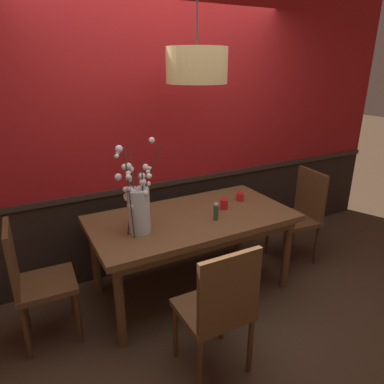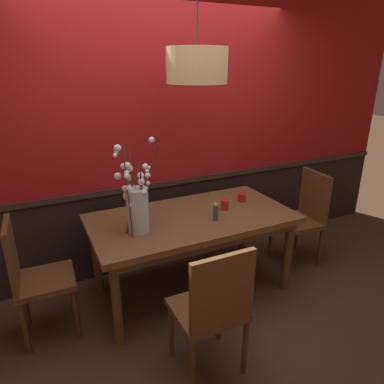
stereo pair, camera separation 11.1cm
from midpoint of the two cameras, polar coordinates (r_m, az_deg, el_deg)
ground_plane at (r=3.38m, az=0.98°, el=-15.61°), size 24.00×24.00×0.00m
back_wall at (r=3.39m, az=-3.85°, el=9.34°), size 5.72×0.14×2.71m
dining_table at (r=3.04m, az=1.05°, el=-5.42°), size 1.75×0.92×0.75m
chair_head_west_end at (r=2.83m, az=-23.68°, el=-12.35°), size 0.43×0.41×0.97m
chair_near_side_left at (r=2.32m, az=4.97°, el=-18.27°), size 0.45×0.41×0.97m
chair_far_side_left at (r=3.77m, az=-8.05°, el=-2.59°), size 0.47×0.46×0.95m
chair_head_east_end at (r=3.78m, az=18.76°, el=-3.34°), size 0.45×0.47×0.97m
vase_with_blossoms at (r=2.69m, az=-7.94°, el=-2.20°), size 0.38×0.28×0.71m
candle_holder_nearer_center at (r=3.14m, az=6.41°, el=-2.05°), size 0.08×0.08×0.10m
candle_holder_nearer_edge at (r=3.34m, az=9.15°, el=-0.86°), size 0.08×0.08×0.08m
condiment_bottle at (r=2.91m, az=4.99°, el=-3.36°), size 0.04×0.04×0.15m
pendant_lamp at (r=2.77m, az=2.04°, el=20.08°), size 0.46×0.46×0.86m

